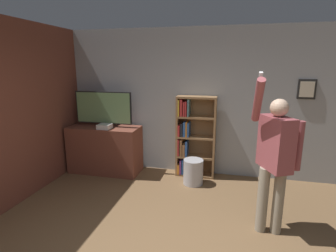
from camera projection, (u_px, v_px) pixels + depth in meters
wall_back at (195, 103)px, 4.87m from camera, size 6.81×0.09×2.70m
wall_side_brick at (24, 111)px, 3.99m from camera, size 0.06×4.52×2.70m
tv_ledge at (105, 149)px, 5.06m from camera, size 1.35×0.56×0.90m
television at (104, 109)px, 4.91m from camera, size 1.10×0.22×0.66m
game_console at (105, 127)px, 4.80m from camera, size 0.23×0.21×0.09m
remote_loose at (100, 129)px, 4.78m from camera, size 0.09×0.14×0.02m
bookshelf at (192, 138)px, 4.84m from camera, size 0.71×0.28×1.50m
person at (275, 155)px, 3.06m from camera, size 0.58×0.56×1.97m
waste_bin at (193, 172)px, 4.57m from camera, size 0.34×0.34×0.44m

